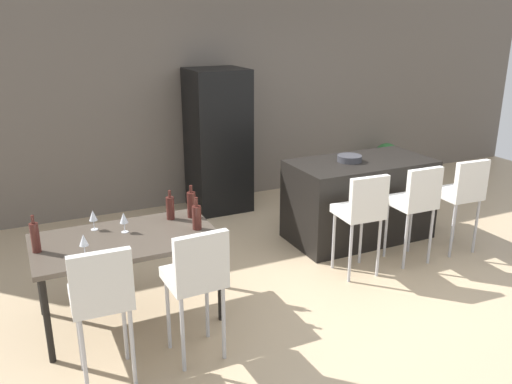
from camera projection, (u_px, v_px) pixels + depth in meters
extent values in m
plane|color=tan|center=(356.00, 267.00, 5.46)|extent=(10.00, 10.00, 0.00)
cube|color=#665B51|center=(246.00, 93.00, 7.34)|extent=(10.00, 0.12, 2.90)
cube|color=black|center=(359.00, 199.00, 6.08)|extent=(1.61, 0.83, 0.92)
cube|color=silver|center=(358.00, 212.00, 5.16)|extent=(0.42, 0.42, 0.08)
cube|color=silver|center=(369.00, 195.00, 4.94)|extent=(0.40, 0.08, 0.36)
cylinder|color=#B2B2B7|center=(334.00, 241.00, 5.35)|extent=(0.03, 0.03, 0.61)
cylinder|color=#B2B2B7|center=(361.00, 236.00, 5.46)|extent=(0.03, 0.03, 0.61)
cylinder|color=#B2B2B7|center=(350.00, 253.00, 5.07)|extent=(0.03, 0.03, 0.61)
cylinder|color=#B2B2B7|center=(379.00, 248.00, 5.18)|extent=(0.03, 0.03, 0.61)
cube|color=silver|center=(411.00, 202.00, 5.43)|extent=(0.41, 0.41, 0.08)
cube|color=silver|center=(424.00, 186.00, 5.21)|extent=(0.40, 0.07, 0.36)
cylinder|color=#B2B2B7|center=(386.00, 230.00, 5.61)|extent=(0.03, 0.03, 0.61)
cylinder|color=#B2B2B7|center=(410.00, 225.00, 5.74)|extent=(0.03, 0.03, 0.61)
cylinder|color=#B2B2B7|center=(406.00, 241.00, 5.34)|extent=(0.03, 0.03, 0.61)
cylinder|color=#B2B2B7|center=(431.00, 236.00, 5.46)|extent=(0.03, 0.03, 0.61)
cube|color=silver|center=(457.00, 193.00, 5.69)|extent=(0.42, 0.42, 0.08)
cube|color=silver|center=(472.00, 178.00, 5.47)|extent=(0.40, 0.08, 0.36)
cylinder|color=#B2B2B7|center=(432.00, 220.00, 5.88)|extent=(0.03, 0.03, 0.61)
cylinder|color=#B2B2B7|center=(455.00, 216.00, 5.99)|extent=(0.03, 0.03, 0.61)
cylinder|color=#B2B2B7|center=(452.00, 231.00, 5.60)|extent=(0.03, 0.03, 0.61)
cylinder|color=#B2B2B7|center=(476.00, 226.00, 5.71)|extent=(0.03, 0.03, 0.61)
cube|color=#4C4238|center=(126.00, 240.00, 4.34)|extent=(1.48, 0.86, 0.04)
cylinder|color=black|center=(39.00, 278.00, 4.49)|extent=(0.05, 0.05, 0.70)
cylinder|color=black|center=(192.00, 249.00, 5.05)|extent=(0.05, 0.05, 0.70)
cylinder|color=black|center=(47.00, 321.00, 3.86)|extent=(0.05, 0.05, 0.70)
cylinder|color=black|center=(220.00, 282.00, 4.42)|extent=(0.05, 0.05, 0.70)
cube|color=silver|center=(101.00, 296.00, 3.60)|extent=(0.42, 0.42, 0.08)
cube|color=silver|center=(101.00, 278.00, 3.38)|extent=(0.40, 0.08, 0.36)
cylinder|color=#B2B2B7|center=(79.00, 333.00, 3.79)|extent=(0.03, 0.03, 0.61)
cylinder|color=#B2B2B7|center=(124.00, 323.00, 3.91)|extent=(0.03, 0.03, 0.61)
cylinder|color=#B2B2B7|center=(84.00, 358.00, 3.51)|extent=(0.03, 0.03, 0.61)
cylinder|color=#B2B2B7|center=(133.00, 347.00, 3.63)|extent=(0.03, 0.03, 0.61)
cube|color=silver|center=(194.00, 277.00, 3.87)|extent=(0.42, 0.42, 0.08)
cube|color=silver|center=(202.00, 258.00, 3.66)|extent=(0.40, 0.08, 0.36)
cylinder|color=#B2B2B7|center=(168.00, 313.00, 4.04)|extent=(0.03, 0.03, 0.61)
cylinder|color=#B2B2B7|center=(207.00, 303.00, 4.19)|extent=(0.03, 0.03, 0.61)
cylinder|color=#B2B2B7|center=(183.00, 334.00, 3.78)|extent=(0.03, 0.03, 0.61)
cylinder|color=#B2B2B7|center=(224.00, 323.00, 3.92)|extent=(0.03, 0.03, 0.61)
cylinder|color=#471E19|center=(35.00, 238.00, 4.03)|extent=(0.07, 0.07, 0.23)
cylinder|color=#471E19|center=(33.00, 219.00, 3.98)|extent=(0.02, 0.02, 0.07)
cylinder|color=#471E19|center=(197.00, 218.00, 4.47)|extent=(0.08, 0.08, 0.20)
cylinder|color=#471E19|center=(196.00, 202.00, 4.43)|extent=(0.03, 0.03, 0.08)
cylinder|color=#471E19|center=(170.00, 208.00, 4.70)|extent=(0.07, 0.07, 0.20)
cylinder|color=#471E19|center=(169.00, 194.00, 4.65)|extent=(0.03, 0.03, 0.06)
cylinder|color=#471E19|center=(191.00, 205.00, 4.73)|extent=(0.08, 0.08, 0.23)
cylinder|color=#471E19|center=(191.00, 189.00, 4.69)|extent=(0.03, 0.03, 0.07)
cylinder|color=silver|center=(85.00, 255.00, 4.00)|extent=(0.06, 0.06, 0.00)
cylinder|color=silver|center=(85.00, 250.00, 3.99)|extent=(0.01, 0.01, 0.08)
cone|color=silver|center=(84.00, 240.00, 3.96)|extent=(0.07, 0.07, 0.09)
cylinder|color=silver|center=(94.00, 229.00, 4.49)|extent=(0.06, 0.06, 0.00)
cylinder|color=silver|center=(94.00, 225.00, 4.48)|extent=(0.01, 0.01, 0.08)
cone|color=silver|center=(93.00, 215.00, 4.45)|extent=(0.07, 0.07, 0.09)
cylinder|color=silver|center=(125.00, 232.00, 4.44)|extent=(0.06, 0.06, 0.00)
cylinder|color=silver|center=(125.00, 227.00, 4.42)|extent=(0.01, 0.01, 0.08)
cone|color=silver|center=(124.00, 218.00, 4.40)|extent=(0.07, 0.07, 0.09)
cube|color=black|center=(218.00, 141.00, 6.88)|extent=(0.72, 0.68, 1.84)
cylinder|color=#333338|center=(349.00, 158.00, 5.89)|extent=(0.27, 0.27, 0.07)
cylinder|color=beige|center=(385.00, 175.00, 8.26)|extent=(0.24, 0.24, 0.22)
sphere|color=#2D6B33|center=(387.00, 156.00, 8.16)|extent=(0.41, 0.41, 0.41)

